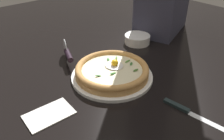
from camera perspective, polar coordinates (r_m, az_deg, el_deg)
ground_plane at (r=0.85m, az=-1.10°, el=-3.44°), size 2.40×2.40×0.03m
pizza_plate at (r=0.85m, az=0.00°, el=-1.48°), size 0.30×0.30×0.01m
pizza at (r=0.84m, az=0.01°, el=-0.04°), size 0.27×0.27×0.05m
side_bowl at (r=1.11m, az=6.34°, el=7.70°), size 0.12×0.12×0.04m
pizza_cutter at (r=0.96m, az=-11.11°, el=4.22°), size 0.15×0.06×0.08m
table_knife at (r=0.74m, az=17.98°, el=-9.58°), size 0.21×0.05×0.01m
folded_napkin at (r=0.72m, az=-15.52°, el=-10.59°), size 0.09×0.14×0.01m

